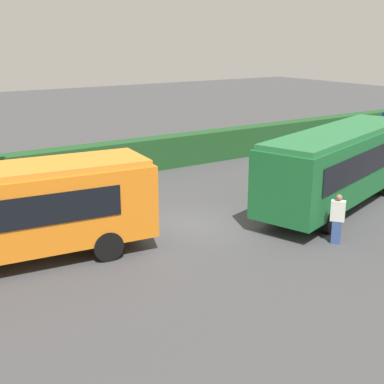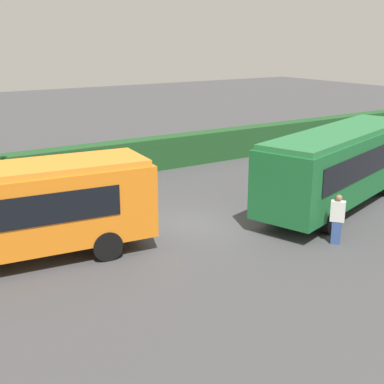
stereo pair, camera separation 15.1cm
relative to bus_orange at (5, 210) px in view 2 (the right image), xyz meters
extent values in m
plane|color=#424244|center=(6.93, -0.16, -1.84)|extent=(110.99, 110.99, 0.00)
cube|color=orange|center=(-0.01, 0.00, -0.07)|extent=(9.60, 3.49, 2.44)
cube|color=orange|center=(-0.01, 0.00, 1.25)|extent=(9.30, 3.26, 0.20)
cube|color=black|center=(4.67, -0.51, 0.22)|extent=(0.26, 2.03, 1.02)
cube|color=silver|center=(4.67, -0.51, 0.97)|extent=(0.19, 1.36, 0.28)
cylinder|color=black|center=(3.01, 0.82, -1.34)|extent=(1.02, 0.39, 1.00)
cylinder|color=black|center=(2.76, -1.45, -1.34)|extent=(1.02, 0.39, 1.00)
sphere|color=silver|center=(4.76, 0.17, -0.94)|extent=(0.22, 0.22, 0.22)
sphere|color=silver|center=(4.61, -1.19, -0.94)|extent=(0.22, 0.22, 0.22)
cube|color=#19602D|center=(13.33, -1.66, 0.01)|extent=(10.30, 5.41, 2.59)
cube|color=#27723C|center=(13.33, -1.66, 1.40)|extent=(9.96, 5.13, 0.20)
cube|color=black|center=(12.66, -0.53, 0.32)|extent=(7.46, 2.38, 1.04)
cube|color=black|center=(13.43, -2.97, 0.32)|extent=(7.46, 2.38, 1.04)
cube|color=black|center=(18.12, -0.16, 0.32)|extent=(0.66, 1.99, 1.09)
cylinder|color=black|center=(15.94, 0.38, -1.34)|extent=(1.04, 0.57, 1.00)
cylinder|color=black|center=(10.02, -1.48, -1.34)|extent=(1.04, 0.57, 1.00)
cylinder|color=black|center=(10.72, -3.70, -1.34)|extent=(1.04, 0.57, 1.00)
sphere|color=silver|center=(17.92, 0.51, -0.94)|extent=(0.22, 0.22, 0.22)
cube|color=#334C8C|center=(10.12, -4.54, -1.42)|extent=(0.38, 0.40, 0.84)
cube|color=silver|center=(10.12, -4.54, -0.63)|extent=(0.51, 0.55, 0.74)
sphere|color=#8C6647|center=(10.12, -4.54, -0.14)|extent=(0.23, 0.23, 0.23)
cube|color=#1E4921|center=(6.93, 8.46, -0.97)|extent=(67.50, 1.09, 1.73)
cone|color=orange|center=(6.36, 5.20, -1.54)|extent=(0.36, 0.36, 0.60)
camera|label=1|loc=(-3.74, -16.22, 5.25)|focal=49.24mm
camera|label=2|loc=(-3.62, -16.30, 5.25)|focal=49.24mm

